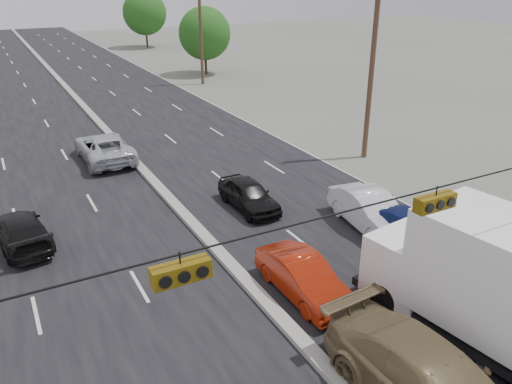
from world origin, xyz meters
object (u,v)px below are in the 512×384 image
tan_sedan (431,384)px  oncoming_near (21,231)px  tree_right_far (145,13)px  box_truck (494,285)px  oncoming_far (104,148)px  utility_pole_right_c (201,31)px  queue_car_d (413,233)px  utility_pole_right_b (371,71)px  queue_car_b (371,211)px  queue_car_a (249,195)px  red_sedan (303,278)px  tree_right_mid (205,33)px

tan_sedan → oncoming_near: bearing=116.1°
tree_right_far → box_truck: (-11.21, -69.74, -2.91)m
tan_sedan → oncoming_far: tan_sedan is taller
utility_pole_right_c → queue_car_d: utility_pole_right_c is taller
utility_pole_right_b → queue_car_b: bearing=-128.2°
tan_sedan → queue_car_a: (1.60, 12.71, -0.21)m
tree_right_far → box_truck: bearing=-99.1°
red_sedan → utility_pole_right_c: bearing=71.8°
utility_pole_right_b → queue_car_b: (-5.80, -7.37, -4.32)m
oncoming_near → utility_pole_right_c: bearing=-132.8°
oncoming_near → tan_sedan: bearing=112.9°
queue_car_b → oncoming_far: 16.30m
tree_right_mid → queue_car_a: 35.41m
queue_car_b → tree_right_mid: bearing=85.2°
tan_sedan → red_sedan: (0.00, 5.69, -0.20)m
box_truck → tan_sedan: box_truck is taller
red_sedan → queue_car_a: (1.60, 7.02, -0.00)m
utility_pole_right_b → oncoming_near: utility_pole_right_b is taller
tree_right_far → oncoming_near: size_ratio=1.83×
utility_pole_right_b → red_sedan: 15.67m
tan_sedan → red_sedan: bearing=85.9°
tan_sedan → red_sedan: tan_sedan is taller
utility_pole_right_b → tan_sedan: (-11.10, -15.83, -4.21)m
queue_car_a → oncoming_near: 9.78m
tree_right_far → oncoming_near: tree_right_far is taller
utility_pole_right_b → queue_car_a: (-9.50, -3.12, -4.42)m
tree_right_mid → queue_car_d: size_ratio=1.47×
queue_car_a → oncoming_far: 10.82m
queue_car_b → oncoming_near: size_ratio=1.08×
tan_sedan → box_truck: bearing=13.7°
queue_car_b → tan_sedan: bearing=-114.3°
oncoming_near → queue_car_a: bearing=165.5°
tree_right_mid → oncoming_near: tree_right_mid is taller
queue_car_a → queue_car_d: size_ratio=0.83×
tree_right_mid → box_truck: (-10.21, -44.74, -2.29)m
utility_pole_right_c → queue_car_d: bearing=-99.0°
utility_pole_right_c → queue_car_a: 30.01m
oncoming_near → tree_right_mid: bearing=-131.5°
utility_pole_right_b → box_truck: size_ratio=1.22×
queue_car_a → utility_pole_right_b: bearing=17.5°
utility_pole_right_c → red_sedan: utility_pole_right_c is taller
oncoming_far → utility_pole_right_c: bearing=-127.7°
red_sedan → queue_car_b: size_ratio=0.88×
utility_pole_right_c → oncoming_far: size_ratio=1.73×
box_truck → queue_car_d: 5.77m
red_sedan → queue_car_a: 7.20m
utility_pole_right_c → queue_car_a: size_ratio=2.47×
queue_car_b → queue_car_d: size_ratio=0.99×
queue_car_a → queue_car_b: (3.70, -4.25, 0.10)m
queue_car_a → oncoming_far: (-4.40, 9.89, 0.11)m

